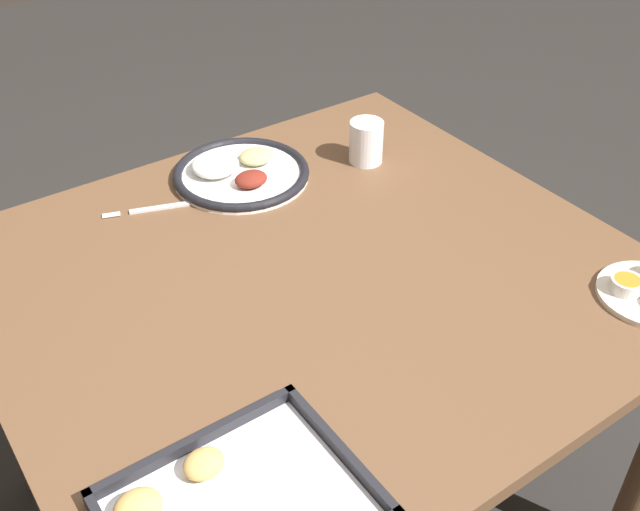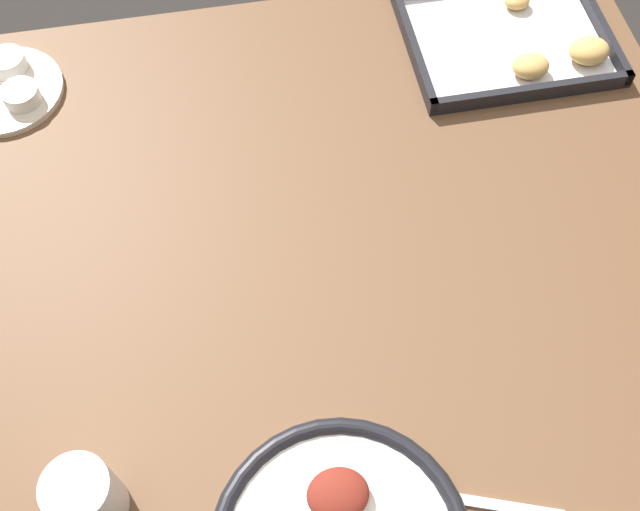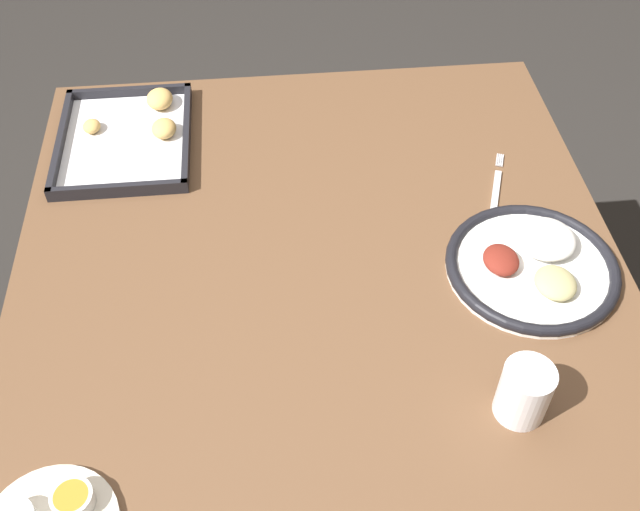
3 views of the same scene
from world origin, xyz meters
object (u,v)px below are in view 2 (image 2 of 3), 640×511
(drinking_cup, at_px, (86,497))
(saucer_plate, at_px, (2,87))
(fork, at_px, (512,508))
(baking_tray, at_px, (516,40))

(drinking_cup, bearing_deg, saucer_plate, 100.28)
(fork, bearing_deg, saucer_plate, 147.52)
(drinking_cup, bearing_deg, fork, -10.77)
(fork, relative_size, baking_tray, 0.61)
(saucer_plate, xyz_separation_m, drinking_cup, (0.12, -0.64, 0.03))
(fork, distance_m, drinking_cup, 0.47)
(saucer_plate, bearing_deg, fork, -51.94)
(saucer_plate, distance_m, baking_tray, 0.80)
(fork, distance_m, saucer_plate, 0.93)
(saucer_plate, relative_size, drinking_cup, 1.88)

